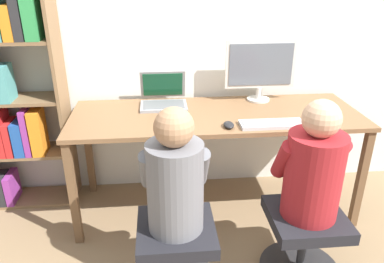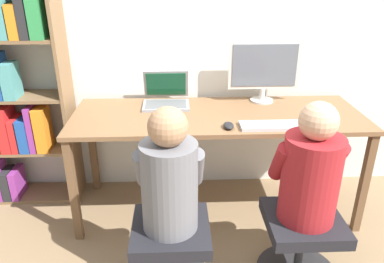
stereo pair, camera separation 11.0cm
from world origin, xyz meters
The scene contains 12 objects.
ground_plane centered at (0.00, 0.00, 0.00)m, with size 14.00×14.00×0.00m, color #846B4C.
wall_back centered at (0.00, 0.77, 1.30)m, with size 10.00×0.05×2.60m.
desk centered at (0.00, 0.35, 0.70)m, with size 2.00×0.71×0.77m.
desktop_monitor centered at (0.36, 0.60, 1.02)m, with size 0.52×0.17×0.45m.
laptop centered at (-0.36, 0.56, 0.82)m, with size 0.33×0.31×0.24m.
keyboard centered at (0.32, 0.10, 0.78)m, with size 0.41×0.14×0.03m.
computer_mouse_by_keyboard centered at (0.04, 0.10, 0.79)m, with size 0.07×0.11×0.03m.
office_chair_left centered at (0.42, -0.37, 0.24)m, with size 0.48×0.48×0.43m.
office_chair_right centered at (-0.33, -0.41, 0.24)m, with size 0.48×0.48×0.43m.
person_at_monitor centered at (0.42, -0.36, 0.72)m, with size 0.38×0.33×0.67m.
person_at_laptop centered at (-0.33, -0.41, 0.73)m, with size 0.36×0.32×0.68m.
bookshelf centered at (-1.49, 0.56, 0.90)m, with size 0.72×0.29×1.67m.
Camera 1 is at (-0.39, -2.04, 1.71)m, focal length 35.00 mm.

